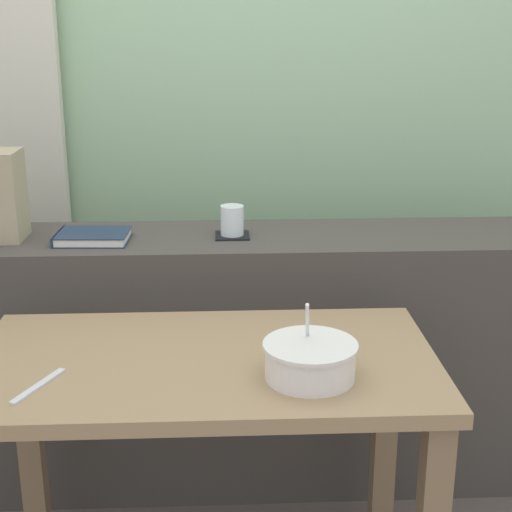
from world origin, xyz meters
name	(u,v)px	position (x,y,z in m)	size (l,w,h in m)	color
outdoor_backdrop	(232,25)	(0.00, 1.27, 1.40)	(4.80, 0.08, 2.80)	#9EC699
dark_console_ledge	(239,359)	(0.00, 0.55, 0.40)	(2.80, 0.37, 0.81)	#423D38
breakfast_table	(207,406)	(-0.09, -0.04, 0.56)	(1.06, 0.57, 0.69)	#826849
coaster_square	(232,235)	(-0.02, 0.54, 0.81)	(0.10, 0.10, 0.01)	black
juice_glass	(232,222)	(-0.02, 0.54, 0.85)	(0.07, 0.07, 0.09)	white
closed_book	(92,237)	(-0.43, 0.51, 0.82)	(0.21, 0.16, 0.03)	#1E2D47
soup_bowl	(310,360)	(0.13, -0.16, 0.73)	(0.20, 0.20, 0.18)	silver
fork_utensil	(38,386)	(-0.44, -0.17, 0.69)	(0.02, 0.17, 0.01)	silver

